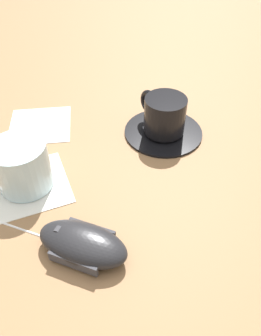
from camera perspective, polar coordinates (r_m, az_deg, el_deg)
The scene contains 7 objects.
ground_plane at distance 0.52m, azimuth -4.99°, elevation -2.56°, with size 3.00×3.00×0.00m, color olive.
saucer at distance 0.61m, azimuth 5.73°, elevation 6.43°, with size 0.14×0.14×0.01m, color black.
coffee_cup at distance 0.59m, azimuth 5.82°, elevation 9.28°, with size 0.10×0.07×0.07m.
computer_mouse at distance 0.43m, azimuth -8.35°, elevation -12.87°, with size 0.11×0.13×0.04m.
napkin_under_glass at distance 0.53m, azimuth -17.31°, elevation -2.92°, with size 0.12×0.12×0.00m, color silver.
drinking_glass at distance 0.51m, azimuth -18.34°, elevation 0.39°, with size 0.08×0.08×0.08m, color silver.
napkin_spare at distance 0.65m, azimuth -15.48°, elevation 7.25°, with size 0.11×0.11×0.00m, color white.
Camera 1 is at (0.36, -0.03, 0.37)m, focal length 35.00 mm.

